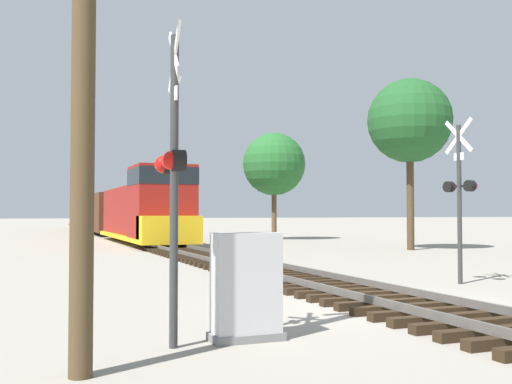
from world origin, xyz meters
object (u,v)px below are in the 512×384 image
at_px(crossing_signal_near, 172,168).
at_px(relay_cabinet, 246,287).
at_px(tree_far_right, 410,121).
at_px(tree_mid_background, 274,164).
at_px(freight_train, 111,213).
at_px(crossing_signal_far, 460,191).

distance_m(crossing_signal_near, relay_cabinet, 2.08).
height_order(tree_far_right, tree_mid_background, tree_far_right).
relative_size(crossing_signal_near, tree_far_right, 0.52).
bearing_deg(tree_far_right, freight_train, 113.99).
distance_m(crossing_signal_near, crossing_signal_far, 10.07).
distance_m(relay_cabinet, tree_far_right, 23.65).
xyz_separation_m(freight_train, relay_cabinet, (-3.83, -42.85, -1.09)).
xyz_separation_m(relay_cabinet, tree_mid_background, (13.40, 30.35, 4.52)).
height_order(crossing_signal_near, relay_cabinet, crossing_signal_near).
xyz_separation_m(crossing_signal_near, tree_mid_background, (14.55, 30.43, 2.78)).
xyz_separation_m(relay_cabinet, tree_far_right, (15.29, 17.09, 5.78)).
bearing_deg(relay_cabinet, crossing_signal_near, -175.86).
xyz_separation_m(crossing_signal_near, tree_far_right, (16.43, 17.17, 4.04)).
distance_m(freight_train, relay_cabinet, 43.03).
relative_size(crossing_signal_far, tree_mid_background, 0.59).
distance_m(relay_cabinet, tree_mid_background, 33.48).
height_order(crossing_signal_far, tree_mid_background, tree_mid_background).
bearing_deg(tree_mid_background, relay_cabinet, -113.83).
bearing_deg(tree_mid_background, freight_train, 127.46).
bearing_deg(crossing_signal_far, tree_far_right, -39.54).
bearing_deg(relay_cabinet, crossing_signal_far, 30.18).
relative_size(crossing_signal_near, tree_mid_background, 0.61).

